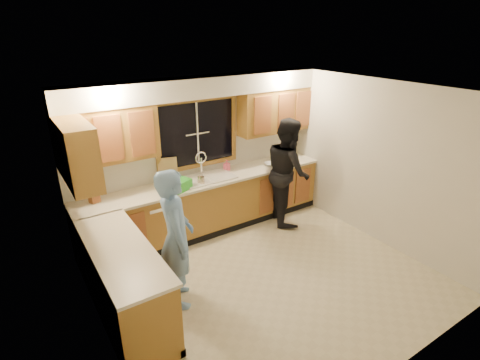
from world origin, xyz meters
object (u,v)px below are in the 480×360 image
at_px(knife_block, 94,194).
at_px(dishwasher, 160,221).
at_px(sink, 207,182).
at_px(woman, 288,171).
at_px(bowl, 270,164).
at_px(man, 176,239).
at_px(soap_bottle, 227,165).
at_px(dish_crate, 178,184).
at_px(stove, 141,312).

bearing_deg(knife_block, dishwasher, -27.20).
distance_m(sink, woman, 1.38).
bearing_deg(bowl, man, -151.66).
relative_size(sink, woman, 0.47).
distance_m(woman, soap_bottle, 1.04).
xyz_separation_m(sink, dishwasher, (-0.85, -0.01, -0.45)).
height_order(sink, dish_crate, sink).
height_order(sink, knife_block, sink).
bearing_deg(bowl, knife_block, 176.66).
distance_m(sink, dish_crate, 0.60).
xyz_separation_m(sink, soap_bottle, (0.45, 0.13, 0.15)).
bearing_deg(dishwasher, man, -102.97).
distance_m(dishwasher, bowl, 2.14).
bearing_deg(dish_crate, stove, -125.93).
distance_m(dishwasher, dish_crate, 0.66).
bearing_deg(bowl, woman, -76.99).
xyz_separation_m(sink, dish_crate, (-0.57, -0.13, 0.13)).
bearing_deg(soap_bottle, stove, -138.95).
bearing_deg(sink, knife_block, 176.72).
distance_m(stove, knife_block, 2.01).
relative_size(dishwasher, dish_crate, 2.51).
distance_m(dishwasher, man, 1.45).
distance_m(sink, soap_bottle, 0.49).
height_order(knife_block, bowl, knife_block).
xyz_separation_m(dishwasher, stove, (-0.95, -1.81, 0.04)).
bearing_deg(woman, dishwasher, 101.99).
xyz_separation_m(man, woman, (2.46, 0.91, 0.03)).
height_order(man, knife_block, man).
bearing_deg(dishwasher, dish_crate, -22.63).
height_order(dishwasher, man, man).
distance_m(man, knife_block, 1.57).
bearing_deg(knife_block, dish_crate, -31.05).
bearing_deg(sink, man, -130.55).
relative_size(stove, man, 0.51).
distance_m(stove, soap_bottle, 3.04).
bearing_deg(soap_bottle, man, -137.21).
bearing_deg(dish_crate, dishwasher, 157.37).
bearing_deg(dishwasher, sink, 0.99).
bearing_deg(dishwasher, stove, -117.69).
height_order(woman, bowl, woman).
height_order(stove, bowl, bowl).
bearing_deg(dish_crate, soap_bottle, 14.54).
bearing_deg(man, soap_bottle, -29.55).
bearing_deg(woman, man, 133.57).
height_order(sink, stove, sink).
relative_size(sink, dish_crate, 2.63).
bearing_deg(woman, knife_block, 103.14).
relative_size(dish_crate, bowl, 1.67).
bearing_deg(man, bowl, -43.99).
xyz_separation_m(man, soap_bottle, (1.61, 1.49, 0.14)).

